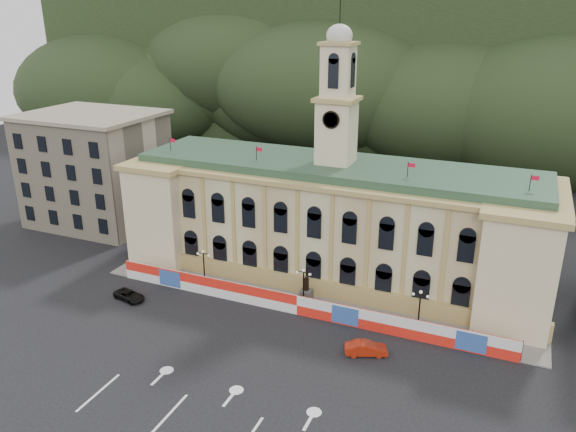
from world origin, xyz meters
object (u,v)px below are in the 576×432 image
at_px(red_sedan, 366,348).
at_px(black_suv, 129,295).
at_px(lamp_center, 304,284).
at_px(statue, 306,294).

bearing_deg(red_sedan, black_suv, 68.06).
bearing_deg(lamp_center, black_suv, -161.44).
xyz_separation_m(statue, black_suv, (-20.80, -7.98, -0.59)).
bearing_deg(black_suv, lamp_center, -59.75).
bearing_deg(statue, red_sedan, -38.47).
bearing_deg(black_suv, statue, -57.31).
bearing_deg(lamp_center, red_sedan, -34.73).
bearing_deg(statue, lamp_center, -90.00).
height_order(statue, red_sedan, statue).
xyz_separation_m(red_sedan, black_suv, (-30.66, -0.15, -0.14)).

